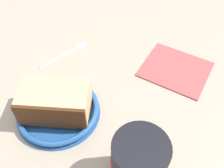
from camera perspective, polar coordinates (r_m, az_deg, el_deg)
ground_plane at (r=48.76cm, az=-4.91°, el=-6.84°), size 140.44×140.44×2.86cm
small_plate at (r=47.30cm, az=-12.03°, el=-5.85°), size 15.24×15.24×1.80cm
cake_slice at (r=44.88cm, az=-12.68°, el=-4.02°), size 13.66×13.12×5.79cm
tea_mug at (r=36.62cm, az=5.92°, el=-17.73°), size 7.76×10.05×10.38cm
teaspoon at (r=59.27cm, az=-8.82°, el=7.93°), size 2.18×12.53×0.80cm
folded_napkin at (r=55.62cm, az=14.22°, el=3.37°), size 15.93×14.81×0.60cm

